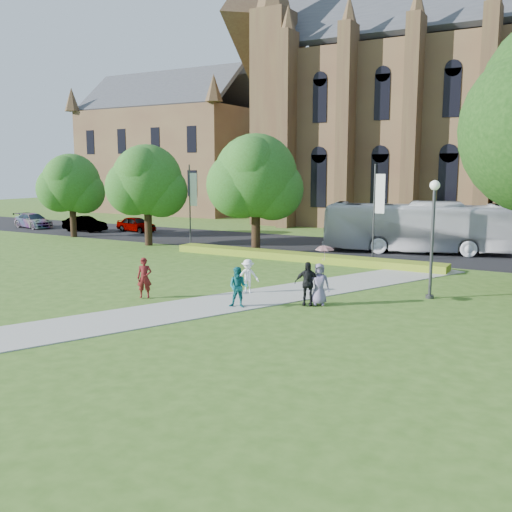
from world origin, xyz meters
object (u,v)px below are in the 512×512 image
Objects in this scene: car_2 at (33,221)px; car_0 at (136,224)px; streetlamp at (433,225)px; tour_coach at (416,227)px; pedestrian_0 at (144,278)px; car_1 at (85,224)px.

car_0 is at bearing -67.41° from car_2.
streetlamp is 14.29m from tour_coach.
car_0 is at bearing 99.86° from pedestrian_0.
car_2 is (-36.36, -1.93, -1.05)m from tour_coach.
tour_coach is 25.41m from car_0.
streetlamp is 0.42× the size of tour_coach.
car_1 is 6.81m from car_2.
tour_coach reaches higher than car_2.
pedestrian_0 reaches higher than car_0.
pedestrian_0 is at bearing 146.08° from tour_coach.
pedestrian_0 is at bearing -131.54° from car_0.
tour_coach is at bearing -76.34° from car_2.
car_2 is at bearing 163.88° from streetlamp.
car_0 is at bearing 154.56° from streetlamp.
streetlamp is at bearing -95.49° from car_2.
pedestrian_0 is (-6.98, -19.94, -0.83)m from tour_coach.
tour_coach is at bearing 38.43° from pedestrian_0.
pedestrian_0 is (29.38, -18.01, 0.23)m from car_2.
car_0 is 4.73m from car_1.
pedestrian_0 is at bearing -110.89° from car_2.
streetlamp reaches higher than tour_coach.
car_0 is 27.42m from pedestrian_0.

